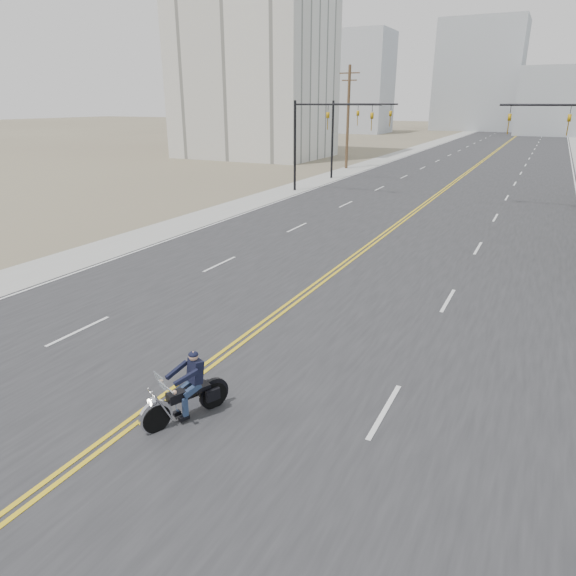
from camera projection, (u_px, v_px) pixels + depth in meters
The scene contains 12 objects.
ground_plane at pixel (100, 448), 10.83m from camera, with size 400.00×400.00×0.00m, color #776D56.
road at pixel (490, 156), 69.62m from camera, with size 20.00×200.00×0.01m, color #303033.
sidewalk_left at pixel (406, 152), 74.47m from camera, with size 3.00×200.00×0.01m, color #A5A5A0.
traffic_mast_left at pixel (318, 128), 39.81m from camera, with size 7.10×0.26×7.00m.
traffic_mast_far at pixel (350, 125), 46.69m from camera, with size 6.10×0.26×7.00m.
utility_pole_left at pixel (348, 116), 54.55m from camera, with size 2.20×0.30×10.50m.
apartment_block at pixel (253, 33), 63.72m from camera, with size 18.00×14.00×30.00m, color silver.
haze_bldg_a at pixel (359, 83), 118.43m from camera, with size 14.00×12.00×22.00m, color #B7BCC6.
haze_bldg_b at pixel (564, 101), 110.05m from camera, with size 18.00×14.00×14.00m, color #ADB2B7.
haze_bldg_d at pixel (479, 76), 129.04m from camera, with size 20.00×15.00×26.00m, color #ADB2B7.
haze_bldg_f at pixel (324, 98), 138.38m from camera, with size 12.00×12.00×16.00m, color #ADB2B7.
motorcyclist at pixel (185, 388), 11.55m from camera, with size 0.89×2.08×1.63m, color black, non-canonical shape.
Camera 1 is at (7.61, -6.28, 6.87)m, focal length 32.00 mm.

